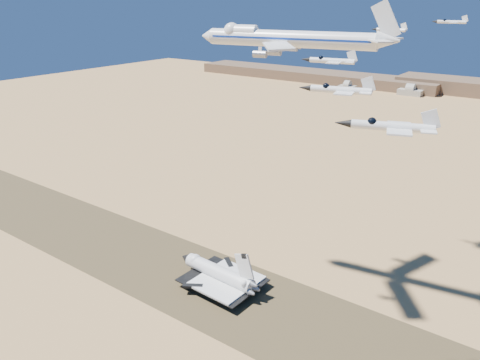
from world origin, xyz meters
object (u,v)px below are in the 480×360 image
Objects in this scene: shuttle at (219,274)px; chase_jet_e at (451,22)px; chase_jet_c at (390,126)px; crew_a at (225,296)px; carrier_747 at (283,39)px; crew_b at (218,301)px; chase_jet_d at (390,30)px; crew_c at (220,299)px; chase_jet_a at (331,61)px; chase_jet_b at (339,90)px.

chase_jet_e is (60.59, 78.35, 101.55)m from shuttle.
chase_jet_e reaches higher than chase_jet_c.
chase_jet_c reaches higher than crew_a.
carrier_747 reaches higher than crew_b.
crew_c is at bearing -110.52° from chase_jet_d.
chase_jet_a is 1.04× the size of chase_jet_e.
chase_jet_b is 0.97× the size of chase_jet_c.
shuttle is at bearing 125.78° from chase_jet_c.
crew_a is at bearing 133.65° from chase_jet_b.
chase_jet_a is at bearing -112.29° from crew_a.
crew_a is 0.12× the size of chase_jet_b.
crew_c is 119.43m from chase_jet_b.
chase_jet_b is at bearing -127.85° from crew_b.
crew_c is (7.54, -8.94, -4.71)m from shuttle.
chase_jet_a reaches higher than chase_jet_c.
crew_c is at bearing -121.15° from carrier_747.
carrier_747 is 102.49m from chase_jet_c.
crew_c is at bearing 135.99° from chase_jet_b.
carrier_747 is at bearing 46.15° from shuttle.
chase_jet_b is at bearing -59.38° from carrier_747.
chase_jet_b is 117.34m from chase_jet_d.
crew_b is 0.10× the size of chase_jet_d.
shuttle is 25.01× the size of crew_c.
crew_c is 0.11× the size of chase_jet_c.
shuttle is 10.65m from crew_a.
chase_jet_d is (-46.30, 130.75, 7.21)m from chase_jet_c.
chase_jet_c is at bearing -58.23° from carrier_747.
chase_jet_a reaches higher than crew_a.
chase_jet_c is 1.03× the size of chase_jet_d.
carrier_747 is at bearing -82.58° from crew_c.
chase_jet_a is at bearing -98.66° from chase_jet_e.
chase_jet_b is (60.48, -34.07, 97.18)m from crew_c.
chase_jet_d is (31.08, 80.71, 102.85)m from crew_b.
chase_jet_d reaches higher than chase_jet_a.
chase_jet_e is (21.88, 7.89, 3.44)m from chase_jet_d.
chase_jet_b reaches higher than crew_c.
crew_b is 134.38m from chase_jet_d.
chase_jet_c is (77.31, -54.59, 95.54)m from crew_a.
carrier_747 is 4.67× the size of chase_jet_c.
chase_jet_a is 24.04m from chase_jet_b.
carrier_747 is at bearing -110.18° from chase_jet_d.
shuttle is 2.72× the size of chase_jet_d.
shuttle is 2.94× the size of chase_jet_a.
shuttle is at bearing 27.29° from crew_b.
carrier_747 is 44.36× the size of crew_c.
chase_jet_d reaches higher than chase_jet_c.
carrier_747 is 57.15m from chase_jet_d.
crew_c is 0.12× the size of chase_jet_a.
chase_jet_e is (52.89, 84.06, 106.19)m from crew_a.
shuttle is 113.03m from chase_jet_a.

